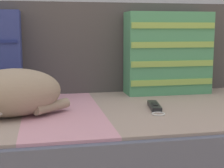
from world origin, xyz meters
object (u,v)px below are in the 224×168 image
couch (63,154)px  sleeping_cat (8,95)px  throw_pillow_striped (168,53)px  game_remote_near (155,107)px

couch → sleeping_cat: (-0.19, -0.10, 0.27)m
throw_pillow_striped → sleeping_cat: 0.77m
couch → sleeping_cat: 0.34m
sleeping_cat → game_remote_near: 0.54m
couch → sleeping_cat: size_ratio=5.46×
throw_pillow_striped → couch: bearing=-156.5°
throw_pillow_striped → sleeping_cat: throw_pillow_striped is taller
throw_pillow_striped → sleeping_cat: (-0.70, -0.32, -0.11)m
couch → throw_pillow_striped: bearing=23.5°
sleeping_cat → game_remote_near: size_ratio=2.00×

